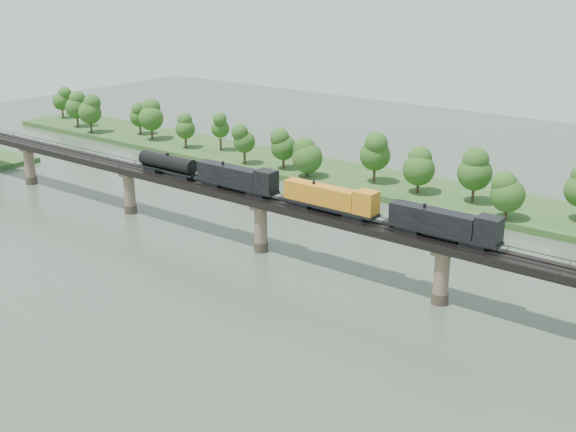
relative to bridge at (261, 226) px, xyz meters
The scene contains 6 objects.
ground 30.49m from the bridge, 90.00° to the right, with size 400.00×400.00×0.00m, color #354334.
far_bank 55.20m from the bridge, 90.00° to the left, with size 300.00×24.00×1.60m, color #274A1D.
bridge is the anchor object (origin of this frame).
bridge_superstructure 6.33m from the bridge, 90.00° to the left, with size 220.00×4.90×0.75m.
far_treeline 51.30m from the bridge, 99.23° to the left, with size 289.06×17.54×13.60m.
freight_train 12.48m from the bridge, ahead, with size 84.31×3.28×5.80m.
Camera 1 is at (88.10, -75.51, 54.69)m, focal length 45.00 mm.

